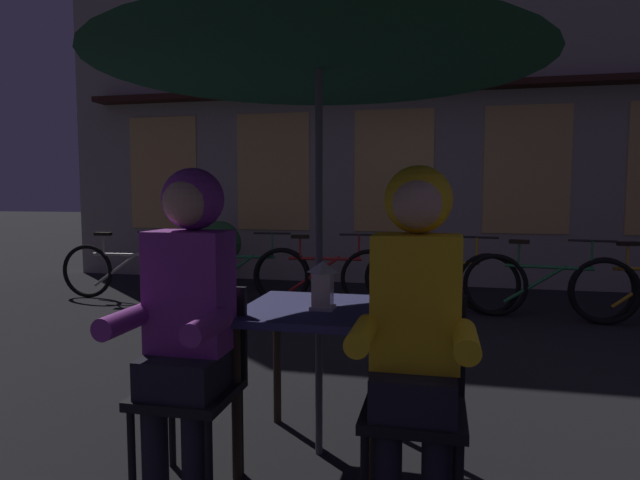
# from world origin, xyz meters

# --- Properties ---
(ground_plane) EXTENTS (60.00, 60.00, 0.00)m
(ground_plane) POSITION_xyz_m (0.00, 0.00, 0.00)
(ground_plane) COLOR black
(cafe_table) EXTENTS (0.72, 0.72, 0.74)m
(cafe_table) POSITION_xyz_m (0.00, 0.00, 0.64)
(cafe_table) COLOR navy
(cafe_table) RESTS_ON ground_plane
(patio_umbrella) EXTENTS (2.10, 2.10, 2.31)m
(patio_umbrella) POSITION_xyz_m (0.00, 0.00, 2.06)
(patio_umbrella) COLOR #4C4C51
(patio_umbrella) RESTS_ON ground_plane
(lantern) EXTENTS (0.11, 0.11, 0.23)m
(lantern) POSITION_xyz_m (0.03, -0.05, 0.86)
(lantern) COLOR white
(lantern) RESTS_ON cafe_table
(chair_left) EXTENTS (0.40, 0.40, 0.87)m
(chair_left) POSITION_xyz_m (-0.48, -0.37, 0.49)
(chair_left) COLOR black
(chair_left) RESTS_ON ground_plane
(chair_right) EXTENTS (0.40, 0.40, 0.87)m
(chair_right) POSITION_xyz_m (0.48, -0.37, 0.49)
(chair_right) COLOR black
(chair_right) RESTS_ON ground_plane
(person_left_hooded) EXTENTS (0.45, 0.56, 1.40)m
(person_left_hooded) POSITION_xyz_m (-0.48, -0.43, 0.85)
(person_left_hooded) COLOR black
(person_left_hooded) RESTS_ON ground_plane
(person_right_hooded) EXTENTS (0.45, 0.56, 1.40)m
(person_right_hooded) POSITION_xyz_m (0.48, -0.43, 0.85)
(person_right_hooded) COLOR black
(person_right_hooded) RESTS_ON ground_plane
(shopfront_building) EXTENTS (10.00, 0.93, 6.20)m
(shopfront_building) POSITION_xyz_m (-0.08, 5.40, 3.09)
(shopfront_building) COLOR #9E9389
(shopfront_building) RESTS_ON ground_plane
(bicycle_nearest) EXTENTS (1.68, 0.17, 0.84)m
(bicycle_nearest) POSITION_xyz_m (-3.16, 3.32, 0.35)
(bicycle_nearest) COLOR black
(bicycle_nearest) RESTS_ON ground_plane
(bicycle_second) EXTENTS (1.68, 0.18, 0.84)m
(bicycle_second) POSITION_xyz_m (-1.72, 3.42, 0.35)
(bicycle_second) COLOR black
(bicycle_second) RESTS_ON ground_plane
(bicycle_third) EXTENTS (1.68, 0.20, 0.84)m
(bicycle_third) POSITION_xyz_m (-0.71, 3.44, 0.35)
(bicycle_third) COLOR black
(bicycle_third) RESTS_ON ground_plane
(bicycle_fourth) EXTENTS (1.67, 0.26, 0.84)m
(bicycle_fourth) POSITION_xyz_m (0.57, 3.44, 0.35)
(bicycle_fourth) COLOR black
(bicycle_fourth) RESTS_ON ground_plane
(bicycle_fifth) EXTENTS (1.67, 0.32, 0.84)m
(bicycle_fifth) POSITION_xyz_m (1.65, 3.25, 0.35)
(bicycle_fifth) COLOR black
(bicycle_fifth) RESTS_ON ground_plane
(potted_plant) EXTENTS (0.60, 0.60, 0.92)m
(potted_plant) POSITION_xyz_m (-2.33, 4.24, 0.54)
(potted_plant) COLOR brown
(potted_plant) RESTS_ON ground_plane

